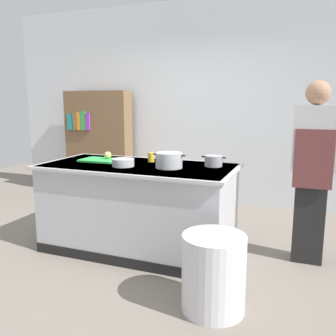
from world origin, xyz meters
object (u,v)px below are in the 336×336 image
at_px(bookshelf, 99,144).
at_px(trash_bin, 214,273).
at_px(mixing_bowl, 123,162).
at_px(juice_cup, 151,157).
at_px(stock_pot, 169,160).
at_px(sauce_pan, 213,161).
at_px(person_chef, 313,169).
at_px(onion, 108,155).

bearing_deg(bookshelf, trash_bin, -45.34).
relative_size(mixing_bowl, juice_cup, 2.20).
xyz_separation_m(stock_pot, sauce_pan, (0.38, 0.24, -0.02)).
relative_size(stock_pot, juice_cup, 3.27).
relative_size(trash_bin, person_chef, 0.34).
relative_size(sauce_pan, juice_cup, 2.42).
relative_size(juice_cup, bookshelf, 0.06).
xyz_separation_m(trash_bin, bookshelf, (-2.59, 2.62, 0.56)).
height_order(sauce_pan, person_chef, person_chef).
height_order(onion, stock_pot, stock_pot).
height_order(onion, mixing_bowl, onion).
xyz_separation_m(sauce_pan, mixing_bowl, (-0.83, -0.32, -0.02)).
xyz_separation_m(sauce_pan, juice_cup, (-0.68, 0.02, -0.00)).
bearing_deg(juice_cup, mixing_bowl, -114.06).
distance_m(onion, mixing_bowl, 0.40).
relative_size(stock_pot, mixing_bowl, 1.49).
bearing_deg(juice_cup, person_chef, 4.19).
distance_m(juice_cup, person_chef, 1.60).
distance_m(onion, person_chef, 2.08).
height_order(mixing_bowl, person_chef, person_chef).
distance_m(onion, sauce_pan, 1.16).
distance_m(sauce_pan, trash_bin, 1.25).
relative_size(trash_bin, bookshelf, 0.34).
distance_m(trash_bin, person_chef, 1.46).
bearing_deg(mixing_bowl, juice_cup, 65.94).
bearing_deg(juice_cup, stock_pot, -40.33).
bearing_deg(sauce_pan, bookshelf, 145.40).
height_order(sauce_pan, bookshelf, bookshelf).
height_order(juice_cup, bookshelf, bookshelf).
bearing_deg(mixing_bowl, stock_pot, 10.79).
bearing_deg(onion, bookshelf, 124.79).
bearing_deg(trash_bin, stock_pot, 129.76).
bearing_deg(onion, sauce_pan, 3.79).
bearing_deg(stock_pot, person_chef, 16.01).
bearing_deg(juice_cup, bookshelf, 135.99).
distance_m(stock_pot, sauce_pan, 0.45).
height_order(stock_pot, person_chef, person_chef).
bearing_deg(sauce_pan, person_chef, 8.44).
relative_size(onion, sauce_pan, 0.33).
distance_m(mixing_bowl, trash_bin, 1.46).
bearing_deg(mixing_bowl, person_chef, 14.68).
height_order(mixing_bowl, bookshelf, bookshelf).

